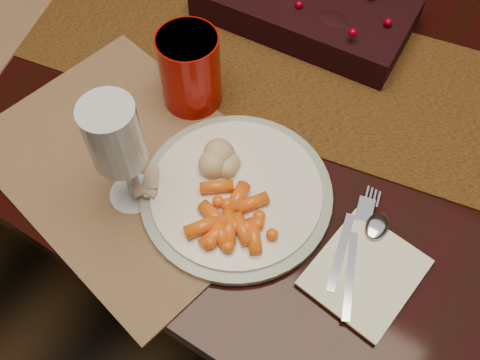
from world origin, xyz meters
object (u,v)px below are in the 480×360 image
Objects in this scene: placemat_main at (131,164)px; wine_glass at (121,157)px; centerpiece at (306,2)px; baby_carrots at (236,215)px; napkin at (365,272)px; red_cup at (190,70)px; dining_table at (310,183)px; dinner_plate at (236,192)px; turkey_shreds at (148,182)px; mashed_potatoes at (218,154)px.

placemat_main is 0.11m from wine_glass.
centerpiece reaches higher than baby_carrots.
napkin is at bearing 17.03° from placemat_main.
dining_table is at bearing 48.97° from red_cup.
dinner_plate is 3.71× the size of turkey_shreds.
dining_table is 0.61m from wine_glass.
mashed_potatoes is (0.05, -0.34, 0.00)m from centerpiece.
placemat_main is at bearing -167.70° from napkin.
napkin is (0.36, 0.03, 0.00)m from placemat_main.
baby_carrots is at bearing 9.27° from turkey_shreds.
turkey_shreds is 0.18m from red_cup.
mashed_potatoes is 0.59× the size of red_cup.
dinner_plate is 0.17m from wine_glass.
centerpiece is at bearing 136.07° from napkin.
dining_table is at bearing 79.01° from mashed_potatoes.
wine_glass reaches higher than turkey_shreds.
centerpiece is 0.26m from red_cup.
placemat_main is 0.16m from red_cup.
mashed_potatoes is at bearing -100.99° from dining_table.
baby_carrots is at bearing 14.05° from wine_glass.
wine_glass reaches higher than baby_carrots.
baby_carrots is (0.02, -0.04, 0.02)m from dinner_plate.
dining_table is at bearing 72.44° from turkey_shreds.
placemat_main is at bearing -116.28° from dining_table.
baby_carrots is 0.61× the size of wine_glass.
centerpiece is 0.43m from turkey_shreds.
centerpiece is at bearing 104.28° from dinner_plate.
napkin is at bearing -57.19° from dining_table.
wine_glass is at bearing -148.91° from dinner_plate.
dining_table is 0.53m from napkin.
mashed_potatoes reaches higher than dinner_plate.
centerpiece is 0.48m from napkin.
mashed_potatoes is 1.02× the size of turkey_shreds.
baby_carrots is at bearing -41.73° from mashed_potatoes.
turkey_shreds is at bearing -170.73° from baby_carrots.
baby_carrots reaches higher than dining_table.
baby_carrots is 1.57× the size of mashed_potatoes.
mashed_potatoes is at bearing -179.92° from napkin.
napkin is 1.13× the size of red_cup.
baby_carrots is at bearing -163.02° from napkin.
dinner_plate is (-0.01, -0.30, 0.39)m from dining_table.
centerpiece reaches higher than dinner_plate.
baby_carrots reaches higher than placemat_main.
red_cup reaches higher than mashed_potatoes.
turkey_shreds is (-0.11, -0.36, 0.40)m from dining_table.
centerpiece is 3.08× the size of baby_carrots.
centerpiece is 0.41m from placemat_main.
baby_carrots reaches higher than dinner_plate.
wine_glass is at bearing -35.21° from placemat_main.
dining_table is at bearing -34.95° from centerpiece.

